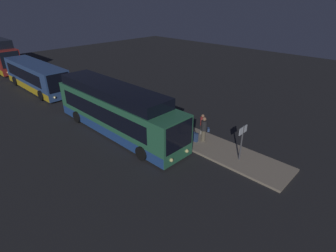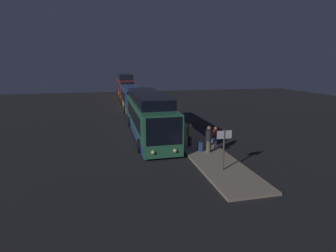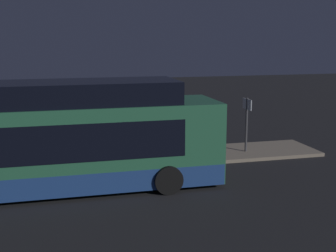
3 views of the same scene
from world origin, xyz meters
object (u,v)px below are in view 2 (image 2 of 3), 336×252
passenger_boarding (209,138)px  passenger_with_bags (215,137)px  bus_third (125,87)px  bus_lead (148,117)px  suitcase (200,146)px  sign_post (224,144)px  passenger_waiting (190,134)px  bus_second (132,98)px

passenger_boarding → passenger_with_bags: passenger_boarding is taller
bus_third → bus_lead: bearing=0.0°
bus_lead → passenger_with_bags: size_ratio=8.00×
passenger_boarding → suitcase: size_ratio=2.08×
passenger_boarding → sign_post: bearing=41.8°
passenger_waiting → passenger_with_bags: passenger_waiting is taller
passenger_waiting → sign_post: sign_post is taller
bus_lead → passenger_waiting: bus_lead is taller
bus_lead → bus_third: 28.27m
bus_lead → bus_third: bearing=-180.0°
sign_post → bus_lead: bearing=-162.3°
bus_lead → sign_post: size_ratio=5.36×
bus_third → sign_post: (37.12, 2.82, -0.26)m
bus_lead → passenger_waiting: size_ratio=7.48×
bus_second → passenger_with_bags: 20.26m
bus_second → passenger_waiting: bus_second is taller
suitcase → passenger_waiting: bearing=-164.3°
bus_third → passenger_with_bags: bus_third is taller
passenger_with_bags → sign_post: sign_post is taller
bus_third → bus_second: bearing=-0.0°
bus_second → passenger_waiting: size_ratio=6.75×
passenger_with_bags → suitcase: 1.37m
bus_lead → bus_second: bearing=-180.0°
passenger_waiting → suitcase: 1.40m
passenger_waiting → suitcase: bearing=37.3°
bus_lead → passenger_with_bags: bearing=37.8°
passenger_boarding → sign_post: (3.08, -0.37, 0.56)m
bus_third → passenger_waiting: bearing=4.2°
bus_third → passenger_boarding: (34.04, 3.19, -0.82)m
bus_third → sign_post: 37.23m
bus_lead → bus_second: bus_lead is taller
bus_lead → suitcase: 6.13m
bus_lead → sign_post: bearing=17.7°
bus_lead → passenger_with_bags: (5.08, 3.94, -0.65)m
passenger_waiting → sign_post: bearing=27.1°
suitcase → bus_third: bearing=-175.4°
passenger_boarding → suitcase: 0.90m
sign_post → passenger_waiting: bearing=-174.5°
suitcase → sign_post: (3.48, 0.11, 1.21)m
bus_lead → sign_post: 9.29m
passenger_waiting → passenger_with_bags: bearing=80.8°
passenger_with_bags → sign_post: bearing=102.5°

